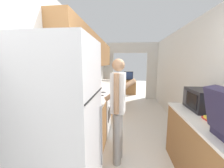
{
  "coord_description": "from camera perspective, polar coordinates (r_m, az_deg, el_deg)",
  "views": [
    {
      "loc": [
        -0.2,
        -0.63,
        1.62
      ],
      "look_at": [
        -0.59,
        3.38,
        1.0
      ],
      "focal_mm": 22.0,
      "sensor_mm": 36.0,
      "label": 1
    }
  ],
  "objects": [
    {
      "name": "wall_left",
      "position": [
        3.36,
        -10.48,
        7.37
      ],
      "size": [
        0.38,
        7.96,
        2.5
      ],
      "color": "silver",
      "rests_on": "ground_plane"
    },
    {
      "name": "wall_right",
      "position": [
        3.17,
        32.09,
        0.69
      ],
      "size": [
        0.06,
        7.96,
        2.5
      ],
      "color": "silver",
      "rests_on": "ground_plane"
    },
    {
      "name": "wall_far_with_doorway",
      "position": [
        6.23,
        7.49,
        6.87
      ],
      "size": [
        2.77,
        0.06,
        2.5
      ],
      "color": "silver",
      "rests_on": "ground_plane"
    },
    {
      "name": "counter_left",
      "position": [
        4.1,
        -4.27,
        -7.77
      ],
      "size": [
        0.62,
        4.26,
        0.91
      ],
      "color": "brown",
      "rests_on": "ground_plane"
    },
    {
      "name": "counter_right",
      "position": [
        2.26,
        36.87,
        -24.12
      ],
      "size": [
        0.62,
        1.77,
        0.91
      ],
      "color": "brown",
      "rests_on": "ground_plane"
    },
    {
      "name": "refrigerator",
      "position": [
        1.56,
        -20.16,
        -18.49
      ],
      "size": [
        0.73,
        0.71,
        1.85
      ],
      "color": "#B7B7BC",
      "rests_on": "ground_plane"
    },
    {
      "name": "range_oven",
      "position": [
        3.34,
        -6.52,
        -11.58
      ],
      "size": [
        0.66,
        0.73,
        1.05
      ],
      "color": "white",
      "rests_on": "ground_plane"
    },
    {
      "name": "person",
      "position": [
        2.21,
        2.56,
        -10.02
      ],
      "size": [
        0.54,
        0.41,
        1.69
      ],
      "rotation": [
        0.0,
        0.0,
        1.44
      ],
      "color": "#9E9E9E",
      "rests_on": "ground_plane"
    },
    {
      "name": "microwave",
      "position": [
        2.5,
        33.62,
        -5.47
      ],
      "size": [
        0.39,
        0.52,
        0.32
      ],
      "color": "black",
      "rests_on": "counter_right"
    },
    {
      "name": "book_stack",
      "position": [
        2.11,
        37.77,
        -11.95
      ],
      "size": [
        0.26,
        0.29,
        0.06
      ],
      "color": "red",
      "rests_on": "counter_right"
    },
    {
      "name": "tv_cabinet",
      "position": [
        7.23,
        6.79,
        -1.24
      ],
      "size": [
        0.77,
        0.42,
        0.74
      ],
      "color": "brown",
      "rests_on": "ground_plane"
    },
    {
      "name": "television",
      "position": [
        7.11,
        6.88,
        3.36
      ],
      "size": [
        0.46,
        0.16,
        0.44
      ],
      "color": "black",
      "rests_on": "tv_cabinet"
    },
    {
      "name": "knife",
      "position": [
        3.73,
        -5.48,
        -2.12
      ],
      "size": [
        0.1,
        0.31,
        0.02
      ],
      "rotation": [
        0.0,
        0.0,
        0.33
      ],
      "color": "#B7B7BC",
      "rests_on": "counter_left"
    }
  ]
}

